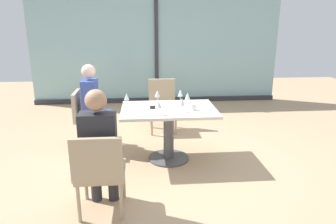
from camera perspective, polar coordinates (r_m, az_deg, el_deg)
The scene contains 17 objects.
ground_plane at distance 4.41m, azimuth 0.11°, elevation -8.50°, with size 12.00×12.00×0.00m, color tan.
window_wall_backdrop at distance 7.22m, azimuth -2.12°, elevation 11.28°, with size 5.59×0.10×2.70m.
dining_table_main at distance 4.21m, azimuth 0.11°, elevation -1.80°, with size 1.25×0.86×0.73m.
chair_far_left at distance 4.74m, azimuth -14.31°, elevation -0.78°, with size 0.50×0.46×0.87m.
chair_front_left at distance 3.09m, azimuth -12.33°, elevation -10.14°, with size 0.46×0.50×0.87m.
chair_near_window at distance 5.41m, azimuth -1.02°, elevation 1.85°, with size 0.46×0.51×0.87m.
person_far_left at distance 4.67m, azimuth -13.16°, elevation 1.63°, with size 0.39×0.34×1.26m.
person_front_left at distance 3.11m, azimuth -12.31°, elevation -5.88°, with size 0.34×0.39×1.26m.
wine_glass_0 at distance 4.27m, azimuth 3.58°, elevation 2.89°, with size 0.07×0.07×0.18m.
wine_glass_1 at distance 3.84m, azimuth -1.71°, elevation 1.40°, with size 0.07×0.07×0.18m.
wine_glass_2 at distance 4.40m, azimuth -1.97°, elevation 3.34°, with size 0.07×0.07×0.18m.
wine_glass_3 at distance 3.95m, azimuth 2.56°, elevation 1.81°, with size 0.07×0.07×0.18m.
wine_glass_4 at distance 4.44m, azimuth 2.25°, elevation 3.45°, with size 0.07×0.07×0.18m.
wine_glass_5 at distance 4.25m, azimuth -7.54°, elevation 2.74°, with size 0.07×0.07×0.18m.
coffee_cup at distance 4.07m, azimuth 4.57°, elevation 0.92°, with size 0.08×0.08×0.09m, color white.
cell_phone_on_table at distance 4.20m, azimuth -2.83°, elevation 0.87°, with size 0.07×0.14×0.01m, color black.
handbag_0 at distance 4.48m, azimuth -14.38°, elevation -6.68°, with size 0.30×0.16×0.28m, color silver.
Camera 1 is at (-0.35, -3.98, 1.86)m, focal length 33.50 mm.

